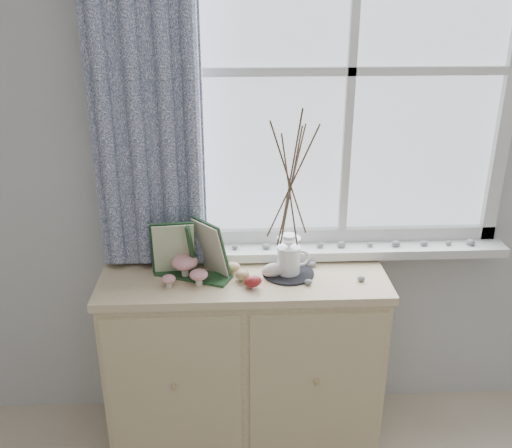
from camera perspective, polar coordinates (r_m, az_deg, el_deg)
The scene contains 9 objects.
room_shell at distance 0.62m, azimuth 16.82°, elevation -8.03°, with size 4.04×4.04×2.62m.
sideboard at distance 2.62m, azimuth -1.17°, elevation -13.37°, with size 1.20×0.45×0.85m.
botanical_book at distance 2.31m, azimuth -6.47°, elevation -2.81°, with size 0.37×0.13×0.25m, color #1F4122, non-canonical shape.
toadstool_cluster at distance 2.34m, azimuth -7.01°, elevation -4.32°, with size 0.19×0.16×0.10m.
wooden_eggs at distance 2.34m, azimuth -1.36°, elevation -5.06°, with size 0.14×0.18×0.07m.
songbird_figurine at distance 2.37m, azimuth 1.73°, elevation -4.55°, with size 0.13×0.06×0.07m, color white, non-canonical shape.
crocheted_doily at distance 2.41m, azimuth 3.24°, elevation -4.92°, with size 0.22×0.22×0.01m, color black.
twig_pitcher at distance 2.25m, azimuth 3.47°, elevation 4.48°, with size 0.26×0.26×0.73m.
sideboard_pebbles at distance 2.39m, azimuth 7.13°, elevation -5.07°, with size 0.25×0.19×0.02m.
Camera 1 is at (-0.20, -0.37, 1.97)m, focal length 40.00 mm.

